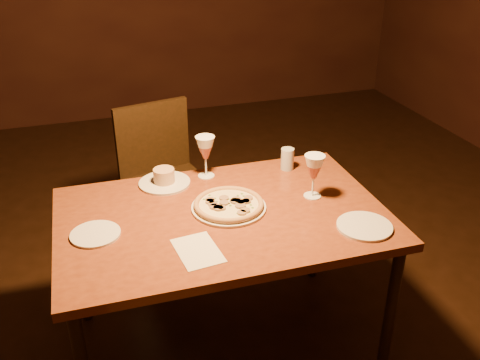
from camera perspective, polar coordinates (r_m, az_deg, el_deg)
name	(u,v)px	position (r m, az deg, el deg)	size (l,w,h in m)	color
dining_table	(223,227)	(2.25, -1.86, -5.00)	(1.37, 0.90, 0.72)	brown
chair_far	(164,175)	(3.05, -8.15, 0.51)	(0.51, 0.51, 0.89)	black
pizza_plate	(229,205)	(2.25, -1.21, -2.66)	(0.32, 0.32, 0.03)	silver
ramekin_saucer	(164,179)	(2.46, -8.08, 0.09)	(0.23, 0.23, 0.07)	silver
wine_glass_far	(206,157)	(2.48, -3.69, 2.49)	(0.09, 0.09, 0.20)	#AA5446
wine_glass_right	(314,176)	(2.32, 7.86, 0.39)	(0.09, 0.09, 0.20)	#AA5446
water_tumbler	(287,159)	(2.58, 5.07, 2.26)	(0.06, 0.06, 0.10)	#ACB4BC
side_plate_left	(95,234)	(2.15, -15.17, -5.59)	(0.19, 0.19, 0.01)	silver
side_plate_near	(364,226)	(2.18, 13.13, -4.83)	(0.22, 0.22, 0.01)	silver
menu_card	(198,251)	(2.00, -4.53, -7.51)	(0.15, 0.22, 0.00)	beige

